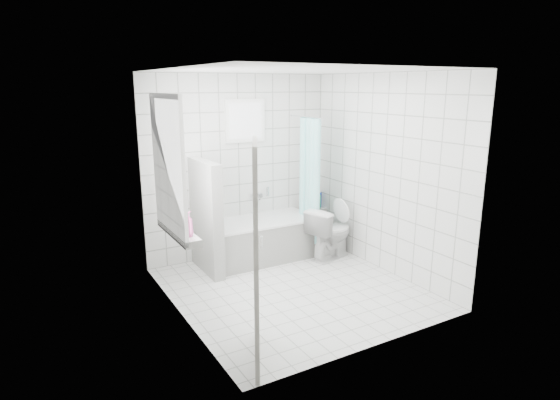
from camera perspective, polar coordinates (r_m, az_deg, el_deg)
ground at (r=5.86m, az=1.57°, el=-10.76°), size 3.00×3.00×0.00m
ceiling at (r=5.33m, az=1.76°, el=15.55°), size 3.00×3.00×0.00m
wall_back at (r=6.75m, az=-5.03°, el=4.07°), size 2.80×0.02×2.60m
wall_front at (r=4.29m, az=12.22°, el=-1.91°), size 2.80×0.02×2.60m
wall_left at (r=4.89m, az=-12.48°, el=0.01°), size 0.02×3.00×2.60m
wall_right at (r=6.29m, az=12.62°, el=3.05°), size 0.02×3.00×2.60m
window_left at (r=5.12m, az=-13.20°, el=4.03°), size 0.01×0.90×1.40m
window_back at (r=6.68m, az=-4.19°, el=9.59°), size 0.50×0.01×0.50m
window_sill at (r=5.30m, az=-12.29°, el=-3.82°), size 0.18×1.02×0.08m
door at (r=4.09m, az=-2.92°, el=-6.79°), size 0.40×0.73×2.00m
bathtub at (r=6.74m, az=-2.31°, el=-4.77°), size 1.55×0.77×0.58m
partition_wall at (r=6.23m, az=-9.00°, el=-2.07°), size 0.15×0.85×1.50m
tiled_ledge at (r=7.51m, az=4.42°, el=-2.97°), size 0.40×0.24×0.55m
toilet at (r=6.77m, az=6.17°, el=-3.98°), size 0.83×0.62×0.76m
curtain_rod at (r=6.74m, az=3.12°, el=10.08°), size 0.02×0.80×0.02m
shower_curtain at (r=6.75m, az=3.62°, el=2.36°), size 0.14×0.48×1.78m
tub_faucet at (r=6.92m, az=-2.91°, el=0.53°), size 0.18×0.06×0.06m
sill_bottles at (r=5.26m, az=-12.31°, el=-1.93°), size 0.15×0.72×0.31m
ledge_bottles at (r=7.39m, az=4.54°, el=-0.12°), size 0.18×0.18×0.24m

